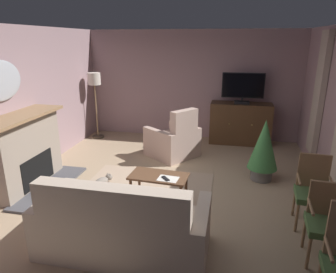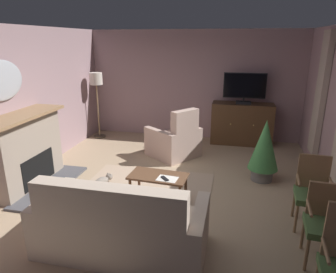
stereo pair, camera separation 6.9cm
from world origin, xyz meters
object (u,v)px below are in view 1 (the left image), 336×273
television (243,87)px  cat (102,182)px  wall_mirror_oval (0,81)px  side_chair_mid_row (328,220)px  potted_plant_small_fern_corner (264,148)px  coffee_table (159,179)px  armchair_near_window (174,141)px  tv_remote (166,179)px  floor_lamp (95,86)px  tv_cabinet (240,124)px  sofa_floral (122,228)px  fireplace (25,153)px  side_chair_tucked_against_wall (313,189)px  folded_newspaper (168,179)px

television → cat: television is taller
wall_mirror_oval → cat: bearing=9.4°
side_chair_mid_row → potted_plant_small_fern_corner: bearing=104.6°
television → coffee_table: television is taller
armchair_near_window → cat: bearing=-119.5°
armchair_near_window → side_chair_mid_row: (2.31, -2.87, 0.17)m
tv_remote → floor_lamp: floor_lamp is taller
tv_cabinet → coffee_table: tv_cabinet is taller
wall_mirror_oval → sofa_floral: bearing=-28.4°
armchair_near_window → cat: (-0.95, -1.68, -0.25)m
wall_mirror_oval → tv_cabinet: bearing=39.0°
coffee_table → tv_cabinet: bearing=68.5°
side_chair_mid_row → fireplace: bearing=168.2°
cat → floor_lamp: 3.13m
coffee_table → side_chair_tucked_against_wall: (2.17, -0.12, 0.12)m
side_chair_tucked_against_wall → tv_cabinet: bearing=105.0°
potted_plant_small_fern_corner → cat: (-2.73, -0.85, -0.53)m
folded_newspaper → armchair_near_window: bearing=104.2°
side_chair_mid_row → tv_remote: bearing=160.2°
side_chair_tucked_against_wall → potted_plant_small_fern_corner: bearing=112.1°
armchair_near_window → potted_plant_small_fern_corner: (1.78, -0.83, 0.28)m
tv_cabinet → television: 0.91m
armchair_near_window → side_chair_mid_row: 3.69m
coffee_table → armchair_near_window: 2.03m
folded_newspaper → tv_remote: bearing=-146.2°
tv_cabinet → coffee_table: (-1.27, -3.22, -0.08)m
television → folded_newspaper: (-1.10, -3.27, -0.91)m
folded_newspaper → potted_plant_small_fern_corner: size_ratio=0.27×
fireplace → tv_cabinet: (3.61, 3.13, -0.13)m
television → tv_remote: size_ratio=5.69×
television → potted_plant_small_fern_corner: bearing=-79.5°
television → folded_newspaper: television is taller
sofa_floral → side_chair_mid_row: sofa_floral is taller
television → folded_newspaper: 3.57m
side_chair_tucked_against_wall → floor_lamp: floor_lamp is taller
side_chair_tucked_against_wall → floor_lamp: (-4.50, 3.05, 0.81)m
coffee_table → television: bearing=68.2°
wall_mirror_oval → cat: size_ratio=1.65×
wall_mirror_oval → side_chair_mid_row: (4.76, -0.94, -1.32)m
floor_lamp → tv_cabinet: bearing=4.6°
armchair_near_window → wall_mirror_oval: bearing=-141.8°
coffee_table → potted_plant_small_fern_corner: bearing=36.2°
television → floor_lamp: bearing=-176.2°
fireplace → cat: bearing=11.2°
coffee_table → side_chair_mid_row: side_chair_mid_row is taller
tv_cabinet → side_chair_tucked_against_wall: tv_cabinet is taller
fireplace → side_chair_tucked_against_wall: size_ratio=1.75×
tv_remote → coffee_table: bearing=7.8°
folded_newspaper → side_chair_mid_row: bearing=-14.6°
coffee_table → sofa_floral: 1.24m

